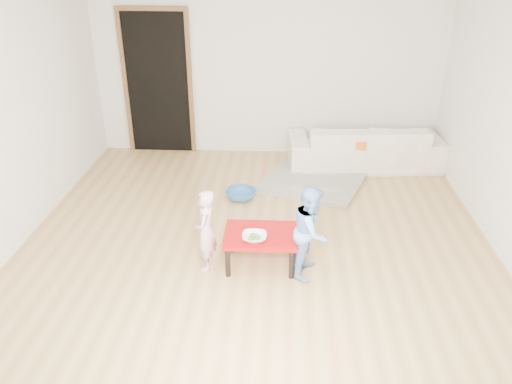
# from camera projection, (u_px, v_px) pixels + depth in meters

# --- Properties ---
(floor) EXTENTS (5.00, 5.00, 0.01)m
(floor) POSITION_uv_depth(u_px,v_px,m) (257.00, 237.00, 5.47)
(floor) COLOR #A67B47
(floor) RESTS_ON ground
(back_wall) EXTENTS (5.00, 0.02, 2.60)m
(back_wall) POSITION_uv_depth(u_px,v_px,m) (267.00, 67.00, 7.12)
(back_wall) COLOR silver
(back_wall) RESTS_ON floor
(left_wall) EXTENTS (0.02, 5.00, 2.60)m
(left_wall) POSITION_uv_depth(u_px,v_px,m) (10.00, 119.00, 5.02)
(left_wall) COLOR silver
(left_wall) RESTS_ON floor
(doorway) EXTENTS (1.02, 0.08, 2.11)m
(doorway) POSITION_uv_depth(u_px,v_px,m) (158.00, 84.00, 7.31)
(doorway) COLOR brown
(doorway) RESTS_ON back_wall
(sofa) EXTENTS (2.19, 1.00, 0.62)m
(sofa) POSITION_uv_depth(u_px,v_px,m) (364.00, 145.00, 7.08)
(sofa) COLOR white
(sofa) RESTS_ON floor
(cushion) EXTENTS (0.47, 0.44, 0.11)m
(cushion) POSITION_uv_depth(u_px,v_px,m) (352.00, 141.00, 6.81)
(cushion) COLOR orange
(cushion) RESTS_ON sofa
(red_table) EXTENTS (0.71, 0.54, 0.35)m
(red_table) POSITION_uv_depth(u_px,v_px,m) (261.00, 249.00, 4.93)
(red_table) COLOR #9C080B
(red_table) RESTS_ON floor
(bowl) EXTENTS (0.23, 0.23, 0.06)m
(bowl) POSITION_uv_depth(u_px,v_px,m) (254.00, 237.00, 4.74)
(bowl) COLOR white
(bowl) RESTS_ON red_table
(broccoli) EXTENTS (0.12, 0.12, 0.06)m
(broccoli) POSITION_uv_depth(u_px,v_px,m) (254.00, 237.00, 4.74)
(broccoli) COLOR #2D5919
(broccoli) RESTS_ON red_table
(child_pink) EXTENTS (0.21, 0.31, 0.83)m
(child_pink) POSITION_uv_depth(u_px,v_px,m) (206.00, 231.00, 4.78)
(child_pink) COLOR #CF5E85
(child_pink) RESTS_ON floor
(child_blue) EXTENTS (0.46, 0.53, 0.92)m
(child_blue) POSITION_uv_depth(u_px,v_px,m) (311.00, 231.00, 4.69)
(child_blue) COLOR #619AE2
(child_blue) RESTS_ON floor
(basin) EXTENTS (0.38, 0.38, 0.12)m
(basin) POSITION_uv_depth(u_px,v_px,m) (241.00, 194.00, 6.25)
(basin) COLOR #29609D
(basin) RESTS_ON floor
(blanket) EXTENTS (1.52, 1.40, 0.06)m
(blanket) POSITION_uv_depth(u_px,v_px,m) (312.00, 183.00, 6.62)
(blanket) COLOR #A8A394
(blanket) RESTS_ON floor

